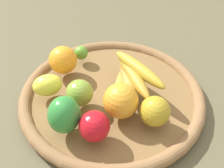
# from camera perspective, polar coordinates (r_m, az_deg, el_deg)

# --- Properties ---
(ground_plane) EXTENTS (2.40, 2.40, 0.00)m
(ground_plane) POSITION_cam_1_polar(r_m,az_deg,el_deg) (0.71, 0.00, -3.34)
(ground_plane) COLOR brown
(ground_plane) RESTS_ON ground
(basket) EXTENTS (0.47, 0.47, 0.04)m
(basket) POSITION_cam_1_polar(r_m,az_deg,el_deg) (0.70, 0.00, -2.39)
(basket) COLOR brown
(basket) RESTS_ON ground_plane
(banana_bunch) EXTENTS (0.18, 0.14, 0.07)m
(banana_bunch) POSITION_cam_1_polar(r_m,az_deg,el_deg) (0.67, 3.91, 1.37)
(banana_bunch) COLOR #B08D35
(banana_bunch) RESTS_ON basket
(apple_1) EXTENTS (0.09, 0.09, 0.07)m
(apple_1) POSITION_cam_1_polar(r_m,az_deg,el_deg) (0.59, 9.11, -5.75)
(apple_1) COLOR #B09422
(apple_1) RESTS_ON basket
(apple_0) EXTENTS (0.08, 0.08, 0.06)m
(apple_0) POSITION_cam_1_polar(r_m,az_deg,el_deg) (0.63, -6.74, -2.14)
(apple_0) COLOR olive
(apple_0) RESTS_ON basket
(lime_0) EXTENTS (0.05, 0.05, 0.04)m
(lime_0) POSITION_cam_1_polar(r_m,az_deg,el_deg) (0.78, -6.62, 6.62)
(lime_0) COLOR #59982C
(lime_0) RESTS_ON basket
(orange_1) EXTENTS (0.11, 0.11, 0.08)m
(orange_1) POSITION_cam_1_polar(r_m,az_deg,el_deg) (0.60, 1.87, -3.60)
(orange_1) COLOR orange
(orange_1) RESTS_ON basket
(orange_0) EXTENTS (0.11, 0.11, 0.08)m
(orange_0) POSITION_cam_1_polar(r_m,az_deg,el_deg) (0.73, -10.41, 5.04)
(orange_0) COLOR orange
(orange_0) RESTS_ON basket
(bell_pepper) EXTENTS (0.10, 0.10, 0.09)m
(bell_pepper) POSITION_cam_1_polar(r_m,az_deg,el_deg) (0.58, -10.14, -6.45)
(bell_pepper) COLOR #2F8635
(bell_pepper) RESTS_ON basket
(lemon_0) EXTENTS (0.07, 0.08, 0.05)m
(lemon_0) POSITION_cam_1_polar(r_m,az_deg,el_deg) (0.68, -13.57, -0.24)
(lemon_0) COLOR yellow
(lemon_0) RESTS_ON basket
(apple_2) EXTENTS (0.08, 0.08, 0.07)m
(apple_2) POSITION_cam_1_polar(r_m,az_deg,el_deg) (0.56, -3.80, -8.95)
(apple_2) COLOR red
(apple_2) RESTS_ON basket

